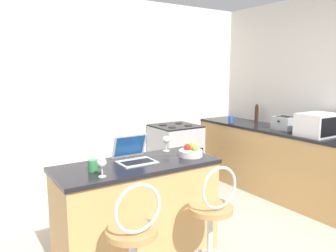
{
  "coord_description": "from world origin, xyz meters",
  "views": [
    {
      "loc": [
        -1.7,
        -1.76,
        1.65
      ],
      "look_at": [
        0.41,
        1.49,
        1.0
      ],
      "focal_mm": 35.0,
      "sensor_mm": 36.0,
      "label": 1
    }
  ],
  "objects_px": {
    "wine_glass_short": "(166,140)",
    "mug_blue": "(231,119)",
    "wine_glass_tall": "(102,163)",
    "pepper_mill": "(257,113)",
    "laptop": "(134,155)",
    "toaster": "(285,123)",
    "mug_green": "(93,165)",
    "fruit_bowl": "(191,152)",
    "bar_stool_far": "(212,231)",
    "stove_range": "(176,157)",
    "microwave": "(318,125)"
  },
  "relations": [
    {
      "from": "pepper_mill",
      "to": "mug_blue",
      "type": "relative_size",
      "value": 2.81
    },
    {
      "from": "microwave",
      "to": "mug_blue",
      "type": "distance_m",
      "value": 1.3
    },
    {
      "from": "fruit_bowl",
      "to": "mug_green",
      "type": "relative_size",
      "value": 2.27
    },
    {
      "from": "toaster",
      "to": "wine_glass_short",
      "type": "relative_size",
      "value": 1.84
    },
    {
      "from": "mug_green",
      "to": "mug_blue",
      "type": "bearing_deg",
      "value": 24.9
    },
    {
      "from": "laptop",
      "to": "wine_glass_tall",
      "type": "distance_m",
      "value": 0.45
    },
    {
      "from": "laptop",
      "to": "wine_glass_short",
      "type": "xyz_separation_m",
      "value": [
        0.42,
        0.15,
        0.05
      ]
    },
    {
      "from": "wine_glass_short",
      "to": "mug_blue",
      "type": "relative_size",
      "value": 1.52
    },
    {
      "from": "wine_glass_short",
      "to": "mug_green",
      "type": "height_order",
      "value": "wine_glass_short"
    },
    {
      "from": "wine_glass_short",
      "to": "pepper_mill",
      "type": "relative_size",
      "value": 0.54
    },
    {
      "from": "stove_range",
      "to": "fruit_bowl",
      "type": "relative_size",
      "value": 4.29
    },
    {
      "from": "wine_glass_short",
      "to": "bar_stool_far",
      "type": "bearing_deg",
      "value": -97.24
    },
    {
      "from": "microwave",
      "to": "wine_glass_short",
      "type": "relative_size",
      "value": 3.09
    },
    {
      "from": "laptop",
      "to": "wine_glass_tall",
      "type": "bearing_deg",
      "value": -146.9
    },
    {
      "from": "mug_green",
      "to": "pepper_mill",
      "type": "bearing_deg",
      "value": 19.45
    },
    {
      "from": "wine_glass_tall",
      "to": "fruit_bowl",
      "type": "xyz_separation_m",
      "value": [
        0.88,
        0.12,
        -0.06
      ]
    },
    {
      "from": "stove_range",
      "to": "mug_green",
      "type": "height_order",
      "value": "mug_green"
    },
    {
      "from": "laptop",
      "to": "pepper_mill",
      "type": "distance_m",
      "value": 2.72
    },
    {
      "from": "wine_glass_short",
      "to": "mug_blue",
      "type": "bearing_deg",
      "value": 28.61
    },
    {
      "from": "microwave",
      "to": "pepper_mill",
      "type": "height_order",
      "value": "pepper_mill"
    },
    {
      "from": "laptop",
      "to": "pepper_mill",
      "type": "xyz_separation_m",
      "value": [
        2.55,
        0.96,
        0.07
      ]
    },
    {
      "from": "mug_blue",
      "to": "wine_glass_tall",
      "type": "bearing_deg",
      "value": -152.03
    },
    {
      "from": "bar_stool_far",
      "to": "wine_glass_short",
      "type": "relative_size",
      "value": 6.74
    },
    {
      "from": "stove_range",
      "to": "pepper_mill",
      "type": "bearing_deg",
      "value": -17.85
    },
    {
      "from": "laptop",
      "to": "wine_glass_short",
      "type": "height_order",
      "value": "laptop"
    },
    {
      "from": "toaster",
      "to": "mug_blue",
      "type": "xyz_separation_m",
      "value": [
        -0.18,
        0.81,
        -0.04
      ]
    },
    {
      "from": "toaster",
      "to": "mug_green",
      "type": "distance_m",
      "value": 2.76
    },
    {
      "from": "wine_glass_short",
      "to": "microwave",
      "type": "bearing_deg",
      "value": -10.08
    },
    {
      "from": "microwave",
      "to": "toaster",
      "type": "xyz_separation_m",
      "value": [
        0.03,
        0.48,
        -0.05
      ]
    },
    {
      "from": "bar_stool_far",
      "to": "mug_blue",
      "type": "bearing_deg",
      "value": 43.34
    },
    {
      "from": "bar_stool_far",
      "to": "microwave",
      "type": "relative_size",
      "value": 2.18
    },
    {
      "from": "toaster",
      "to": "mug_blue",
      "type": "distance_m",
      "value": 0.83
    },
    {
      "from": "pepper_mill",
      "to": "toaster",
      "type": "bearing_deg",
      "value": -106.55
    },
    {
      "from": "wine_glass_short",
      "to": "pepper_mill",
      "type": "bearing_deg",
      "value": 20.72
    },
    {
      "from": "microwave",
      "to": "toaster",
      "type": "relative_size",
      "value": 1.68
    },
    {
      "from": "laptop",
      "to": "toaster",
      "type": "relative_size",
      "value": 1.12
    },
    {
      "from": "wine_glass_short",
      "to": "mug_green",
      "type": "distance_m",
      "value": 0.84
    },
    {
      "from": "toaster",
      "to": "fruit_bowl",
      "type": "xyz_separation_m",
      "value": [
        -1.85,
        -0.43,
        -0.05
      ]
    },
    {
      "from": "laptop",
      "to": "stove_range",
      "type": "height_order",
      "value": "laptop"
    },
    {
      "from": "pepper_mill",
      "to": "fruit_bowl",
      "type": "bearing_deg",
      "value": -152.04
    },
    {
      "from": "wine_glass_short",
      "to": "mug_green",
      "type": "relative_size",
      "value": 1.56
    },
    {
      "from": "bar_stool_far",
      "to": "stove_range",
      "type": "distance_m",
      "value": 2.23
    },
    {
      "from": "microwave",
      "to": "laptop",
      "type": "bearing_deg",
      "value": 175.49
    },
    {
      "from": "laptop",
      "to": "microwave",
      "type": "height_order",
      "value": "microwave"
    },
    {
      "from": "toaster",
      "to": "pepper_mill",
      "type": "bearing_deg",
      "value": 73.45
    },
    {
      "from": "wine_glass_short",
      "to": "wine_glass_tall",
      "type": "height_order",
      "value": "wine_glass_short"
    },
    {
      "from": "toaster",
      "to": "wine_glass_short",
      "type": "bearing_deg",
      "value": -175.68
    },
    {
      "from": "wine_glass_short",
      "to": "stove_range",
      "type": "bearing_deg",
      "value": 52.29
    },
    {
      "from": "toaster",
      "to": "fruit_bowl",
      "type": "bearing_deg",
      "value": -167.0
    },
    {
      "from": "wine_glass_tall",
      "to": "mug_green",
      "type": "height_order",
      "value": "wine_glass_tall"
    }
  ]
}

